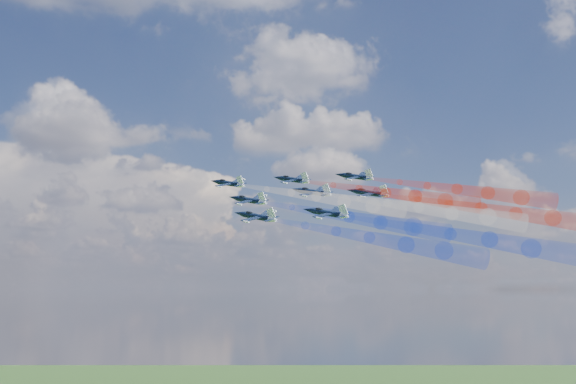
{
  "coord_description": "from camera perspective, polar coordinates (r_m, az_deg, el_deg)",
  "views": [
    {
      "loc": [
        -9.64,
        -181.7,
        114.61
      ],
      "look_at": [
        9.5,
        -17.98,
        139.28
      ],
      "focal_mm": 40.75,
      "sensor_mm": 36.0,
      "label": 1
    }
  ],
  "objects": [
    {
      "name": "trail_outer_left",
      "position": [
        130.6,
        7.15,
        -3.97
      ],
      "size": [
        37.49,
        35.26,
        15.0
      ],
      "primitive_type": null,
      "rotation": [
        0.22,
        -0.34,
        0.76
      ],
      "color": "blue"
    },
    {
      "name": "jet_rear_left",
      "position": [
        145.99,
        3.44,
        -1.85
      ],
      "size": [
        16.23,
        16.02,
        9.04
      ],
      "primitive_type": null,
      "rotation": [
        0.22,
        -0.34,
        0.76
      ],
      "color": "black"
    },
    {
      "name": "trail_rear_left",
      "position": [
        132.61,
        13.99,
        -3.55
      ],
      "size": [
        37.49,
        35.26,
        15.0
      ],
      "primitive_type": null,
      "rotation": [
        0.22,
        -0.34,
        0.76
      ],
      "color": "blue"
    },
    {
      "name": "jet_center_third",
      "position": [
        163.59,
        2.15,
        -0.01
      ],
      "size": [
        16.23,
        16.02,
        9.04
      ],
      "primitive_type": null,
      "rotation": [
        0.22,
        -0.34,
        0.76
      ],
      "color": "black"
    },
    {
      "name": "trail_inner_left",
      "position": [
        145.71,
        5.33,
        -2.18
      ],
      "size": [
        37.49,
        35.26,
        15.0
      ],
      "primitive_type": null,
      "rotation": [
        0.22,
        -0.34,
        0.76
      ],
      "color": "blue"
    },
    {
      "name": "trail_center_third",
      "position": [
        149.22,
        11.35,
        -1.35
      ],
      "size": [
        37.49,
        35.26,
        15.0
      ],
      "primitive_type": null,
      "rotation": [
        0.22,
        -0.34,
        0.76
      ],
      "color": "white"
    },
    {
      "name": "trail_rear_right",
      "position": [
        154.23,
        16.49,
        -1.39
      ],
      "size": [
        37.49,
        35.26,
        15.0
      ],
      "primitive_type": null,
      "rotation": [
        0.22,
        -0.34,
        0.76
      ],
      "color": "red"
    },
    {
      "name": "trail_lead",
      "position": [
        160.43,
        2.52,
        -0.42
      ],
      "size": [
        37.49,
        35.26,
        15.0
      ],
      "primitive_type": null,
      "rotation": [
        0.22,
        -0.34,
        0.76
      ],
      "color": "white"
    },
    {
      "name": "trail_inner_right",
      "position": [
        164.4,
        8.56,
        -0.03
      ],
      "size": [
        37.49,
        35.26,
        15.0
      ],
      "primitive_type": null,
      "rotation": [
        0.22,
        -0.34,
        0.76
      ],
      "color": "red"
    },
    {
      "name": "jet_inner_left",
      "position": [
        162.5,
        -3.42,
        -0.71
      ],
      "size": [
        16.23,
        16.02,
        9.04
      ],
      "primitive_type": null,
      "rotation": [
        0.22,
        -0.34,
        0.76
      ],
      "color": "black"
    },
    {
      "name": "trail_outer_right",
      "position": [
        166.35,
        14.52,
        0.24
      ],
      "size": [
        37.49,
        35.26,
        15.0
      ],
      "primitive_type": null,
      "rotation": [
        0.22,
        -0.34,
        0.76
      ],
      "color": "red"
    },
    {
      "name": "jet_rear_right",
      "position": [
        166.34,
        7.09,
        -0.08
      ],
      "size": [
        16.23,
        16.02,
        9.04
      ],
      "primitive_type": null,
      "rotation": [
        0.22,
        -0.34,
        0.76
      ],
      "color": "black"
    },
    {
      "name": "jet_outer_right",
      "position": [
        179.26,
        5.91,
        1.34
      ],
      "size": [
        16.23,
        16.02,
        9.04
      ],
      "primitive_type": null,
      "rotation": [
        0.22,
        -0.34,
        0.76
      ],
      "color": "black"
    },
    {
      "name": "jet_inner_right",
      "position": [
        179.82,
        0.4,
        1.09
      ],
      "size": [
        16.23,
        16.02,
        9.04
      ],
      "primitive_type": null,
      "rotation": [
        0.22,
        -0.34,
        0.76
      ],
      "color": "black"
    },
    {
      "name": "jet_outer_left",
      "position": [
        146.76,
        -2.74,
        -2.16
      ],
      "size": [
        16.23,
        16.02,
        9.04
      ],
      "primitive_type": null,
      "rotation": [
        0.22,
        -0.34,
        0.76
      ],
      "color": "black"
    },
    {
      "name": "jet_lead",
      "position": [
        178.24,
        -5.21,
        0.75
      ],
      "size": [
        16.23,
        16.02,
        9.04
      ],
      "primitive_type": null,
      "rotation": [
        0.22,
        -0.34,
        0.76
      ],
      "color": "black"
    }
  ]
}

